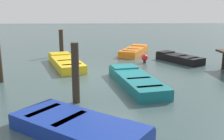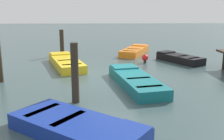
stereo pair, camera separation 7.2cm
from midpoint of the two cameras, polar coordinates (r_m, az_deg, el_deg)
ground_plane at (r=11.80m, az=-0.18°, el=-1.65°), size 80.00×80.00×0.00m
rowboat_teal at (r=10.65m, az=4.90°, el=-2.17°), size 4.30×2.05×0.46m
rowboat_yellow at (r=14.27m, az=-10.11°, el=1.67°), size 4.30×2.48×0.46m
rowboat_black at (r=15.62m, az=14.08°, el=2.48°), size 2.96×2.33×0.46m
rowboat_blue at (r=6.62m, az=-7.46°, el=-12.24°), size 3.24×3.63×0.46m
rowboat_orange at (r=17.76m, az=4.65°, el=4.13°), size 3.51×2.34×0.46m
mooring_piling_mid_right at (r=8.61m, az=-8.09°, el=-0.70°), size 0.25×0.25×1.98m
mooring_piling_far_left at (r=17.41m, az=-10.96°, el=5.79°), size 0.26×0.26×1.66m
marker_buoy at (r=14.98m, az=6.89°, el=2.61°), size 0.36×0.36×0.48m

